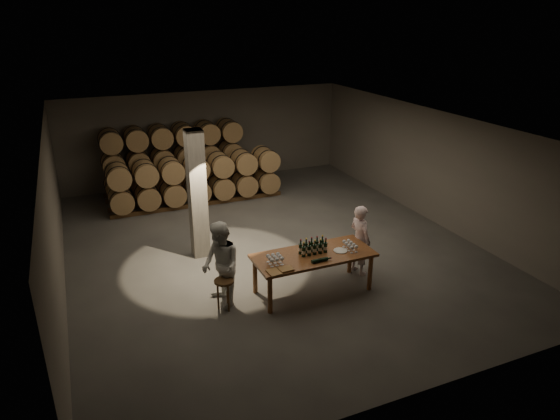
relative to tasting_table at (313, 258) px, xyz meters
name	(u,v)px	position (x,y,z in m)	size (l,w,h in m)	color
room	(197,195)	(-1.80, 2.70, 0.80)	(12.00, 12.00, 12.00)	#4E4C49
tasting_table	(313,258)	(0.00, 0.00, 0.00)	(2.60, 1.10, 0.90)	brown
barrel_stack_back	(174,157)	(-1.35, 7.70, 0.40)	(4.70, 0.95, 2.31)	brown
barrel_stack_front	(196,179)	(-0.96, 6.30, 0.03)	(5.48, 0.95, 1.57)	brown
bottle_cluster	(313,248)	(0.02, 0.06, 0.22)	(0.60, 0.23, 0.34)	black
lying_bottles	(320,260)	(-0.03, -0.37, 0.14)	(0.46, 0.08, 0.08)	black
glass_cluster_left	(275,258)	(-0.92, -0.06, 0.23)	(0.31, 0.31, 0.18)	silver
glass_cluster_right	(350,244)	(0.83, -0.11, 0.22)	(0.19, 0.41, 0.17)	silver
plate	(340,251)	(0.60, -0.09, 0.11)	(0.30, 0.30, 0.02)	silver
notebook_near	(286,269)	(-0.82, -0.40, 0.12)	(0.28, 0.22, 0.03)	olive
notebook_corner	(274,272)	(-1.09, -0.43, 0.12)	(0.24, 0.30, 0.03)	olive
pen	(289,270)	(-0.76, -0.44, 0.11)	(0.01, 0.01, 0.13)	black
stool	(224,285)	(-1.98, 0.08, -0.25)	(0.40, 0.40, 0.67)	brown
person_man	(360,240)	(1.37, 0.35, 0.04)	(0.61, 0.40, 1.67)	#F8D7DA
person_woman	(221,265)	(-1.98, 0.24, 0.13)	(0.90, 0.70, 1.85)	silver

